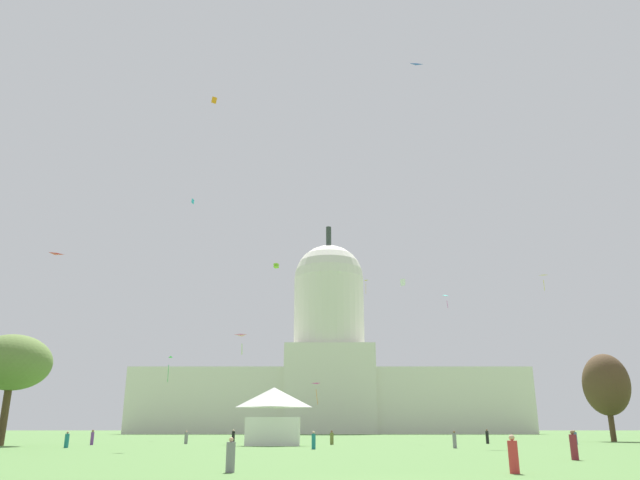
{
  "coord_description": "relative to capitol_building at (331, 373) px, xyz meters",
  "views": [
    {
      "loc": [
        -2.86,
        -21.01,
        1.87
      ],
      "look_at": [
        -3.18,
        79.24,
        33.49
      ],
      "focal_mm": 33.45,
      "sensor_mm": 36.0,
      "label": 1
    }
  ],
  "objects": [
    {
      "name": "capitol_building",
      "position": [
        0.0,
        0.0,
        0.0
      ],
      "size": [
        122.53,
        27.17,
        68.16
      ],
      "color": "silver",
      "rests_on": "ground_plane"
    },
    {
      "name": "kite_cyan_high",
      "position": [
        -29.14,
        -81.18,
        27.6
      ],
      "size": [
        0.38,
        0.93,
        1.12
      ],
      "rotation": [
        0.0,
        0.0,
        3.57
      ],
      "color": "#33BCDB"
    },
    {
      "name": "kite_pink_low",
      "position": [
        -13.19,
        -117.53,
        -5.94
      ],
      "size": [
        1.29,
        1.01,
        2.1
      ],
      "rotation": [
        0.0,
        0.0,
        3.06
      ],
      "color": "pink"
    },
    {
      "name": "person_denim_mid_left",
      "position": [
        26.52,
        -122.95,
        -17.92
      ],
      "size": [
        0.53,
        0.53,
        1.58
      ],
      "rotation": [
        0.0,
        0.0,
        2.9
      ],
      "color": "#3D5684",
      "rests_on": "ground_plane"
    },
    {
      "name": "person_red_mid_right",
      "position": [
        5.31,
        -168.31,
        -17.92
      ],
      "size": [
        0.53,
        0.53,
        1.58
      ],
      "rotation": [
        0.0,
        0.0,
        3.46
      ],
      "color": "red",
      "rests_on": "ground_plane"
    },
    {
      "name": "kite_blue_high",
      "position": [
        13.06,
        -108.99,
        40.92
      ],
      "size": [
        1.81,
        0.84,
        0.21
      ],
      "rotation": [
        0.0,
        0.0,
        3.26
      ],
      "color": "blue"
    },
    {
      "name": "kite_yellow_mid",
      "position": [
        36.64,
        -92.86,
        8.56
      ],
      "size": [
        1.32,
        0.85,
        2.69
      ],
      "rotation": [
        0.0,
        0.0,
        2.84
      ],
      "color": "yellow"
    },
    {
      "name": "tree_west_far",
      "position": [
        -37.2,
        -128.21,
        -9.89
      ],
      "size": [
        10.55,
        10.08,
        11.86
      ],
      "color": "#4C3823",
      "rests_on": "ground_plane"
    },
    {
      "name": "kite_orange_high",
      "position": [
        -17.54,
        -123.19,
        26.18
      ],
      "size": [
        0.79,
        0.62,
        0.88
      ],
      "rotation": [
        0.0,
        0.0,
        6.03
      ],
      "color": "orange"
    },
    {
      "name": "person_grey_mid_center",
      "position": [
        9.83,
        -135.66,
        -17.91
      ],
      "size": [
        0.46,
        0.46,
        1.58
      ],
      "rotation": [
        0.0,
        0.0,
        0.34
      ],
      "color": "gray",
      "rests_on": "ground_plane"
    },
    {
      "name": "person_black_front_right",
      "position": [
        -13.98,
        -115.97,
        -17.89
      ],
      "size": [
        0.52,
        0.52,
        1.63
      ],
      "rotation": [
        0.0,
        0.0,
        3.65
      ],
      "color": "black",
      "rests_on": "ground_plane"
    },
    {
      "name": "kite_magenta_low",
      "position": [
        -3.47,
        -89.95,
        -10.15
      ],
      "size": [
        1.48,
        1.09,
        3.26
      ],
      "rotation": [
        0.0,
        0.0,
        2.69
      ],
      "color": "#D1339E"
    },
    {
      "name": "person_grey_near_tree_east",
      "position": [
        -19.06,
        -120.1,
        -17.95
      ],
      "size": [
        0.56,
        0.56,
        1.52
      ],
      "rotation": [
        0.0,
        0.0,
        5.19
      ],
      "color": "gray",
      "rests_on": "ground_plane"
    },
    {
      "name": "person_teal_front_left",
      "position": [
        -3.56,
        -138.57,
        -17.91
      ],
      "size": [
        0.45,
        0.45,
        1.58
      ],
      "rotation": [
        0.0,
        0.0,
        4.41
      ],
      "color": "#1E757A",
      "rests_on": "ground_plane"
    },
    {
      "name": "kite_white_mid",
      "position": [
        8.67,
        -113.81,
        2.73
      ],
      "size": [
        0.63,
        0.62,
        0.99
      ],
      "rotation": [
        0.0,
        0.0,
        4.77
      ],
      "color": "white"
    },
    {
      "name": "person_teal_back_right",
      "position": [
        -27.46,
        -134.74,
        -17.95
      ],
      "size": [
        0.57,
        0.57,
        1.51
      ],
      "rotation": [
        0.0,
        0.0,
        0.93
      ],
      "color": "#1E757A",
      "rests_on": "ground_plane"
    },
    {
      "name": "kite_gold_high",
      "position": [
        7.99,
        -53.86,
        17.05
      ],
      "size": [
        1.09,
        1.17,
        3.17
      ],
      "rotation": [
        0.0,
        0.0,
        5.38
      ],
      "color": "gold"
    },
    {
      "name": "person_grey_back_center",
      "position": [
        -6.92,
        -167.58,
        -17.97
      ],
      "size": [
        0.51,
        0.51,
        1.46
      ],
      "rotation": [
        0.0,
        0.0,
        3.52
      ],
      "color": "gray",
      "rests_on": "ground_plane"
    },
    {
      "name": "person_maroon_deep_crowd",
      "position": [
        12.38,
        -157.33,
        -17.85
      ],
      "size": [
        0.54,
        0.54,
        1.71
      ],
      "rotation": [
        0.0,
        0.0,
        4.41
      ],
      "color": "maroon",
      "rests_on": "ground_plane"
    },
    {
      "name": "tree_east_near",
      "position": [
        37.9,
        -108.16,
        -10.94
      ],
      "size": [
        8.02,
        8.21,
        12.05
      ],
      "color": "#4C3823",
      "rests_on": "ground_plane"
    },
    {
      "name": "person_olive_front_center",
      "position": [
        -1.63,
        -123.42,
        -17.93
      ],
      "size": [
        0.46,
        0.46,
        1.55
      ],
      "rotation": [
        0.0,
        0.0,
        4.82
      ],
      "color": "olive",
      "rests_on": "ground_plane"
    },
    {
      "name": "kite_lime_mid",
      "position": [
        -12.17,
        -74.79,
        15.62
      ],
      "size": [
        1.14,
        1.15,
        0.93
      ],
      "rotation": [
        0.0,
        0.0,
        5.83
      ],
      "color": "#8CD133"
    },
    {
      "name": "kite_green_low",
      "position": [
        -26.9,
        -100.31,
        -6.73
      ],
      "size": [
        0.7,
        1.78,
        3.58
      ],
      "rotation": [
        0.0,
        0.0,
        4.79
      ],
      "color": "green"
    },
    {
      "name": "kite_violet_low",
      "position": [
        -10.69,
        -34.77,
        -10.62
      ],
      "size": [
        1.12,
        1.11,
        0.98
      ],
      "rotation": [
        0.0,
        0.0,
        1.12
      ],
      "color": "purple"
    },
    {
      "name": "event_tent",
      "position": [
        -8.09,
        -127.12,
        -15.56
      ],
      "size": [
        6.1,
        4.75,
        6.14
      ],
      "rotation": [
        0.0,
        0.0,
        0.01
      ],
      "color": "white",
      "rests_on": "ground_plane"
    },
    {
      "name": "person_purple_lawn_far_left",
      "position": [
        -28.67,
        -124.72,
        -17.87
      ],
      "size": [
        0.47,
        0.47,
        1.64
      ],
      "rotation": [
        0.0,
        0.0,
        4.32
      ],
      "color": "#703D93",
      "rests_on": "ground_plane"
    },
    {
      "name": "kite_turquoise_mid",
      "position": [
        23.02,
        -76.31,
        8.32
      ],
      "size": [
        1.39,
        1.23,
        2.13
      ],
      "rotation": [
        0.0,
        0.0,
        0.37
      ],
      "color": "teal"
    },
    {
      "name": "person_black_edge_east",
      "position": [
        17.29,
        -119.5,
        -17.86
      ],
      "size": [
        0.51,
        0.51,
        1.69
      ],
      "rotation": [
        0.0,
        0.0,
        5.23
      ],
      "color": "black",
      "rests_on": "ground_plane"
    },
    {
      "name": "kite_red_mid",
      "position": [
        -35.11,
        -126.12,
        2.78
      ],
      "size": [
        1.52,
        1.4,
        0.12
      ],
      "rotation": [
        0.0,
        0.0,
        3.77
      ],
      "color": "red"
    }
  ]
}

